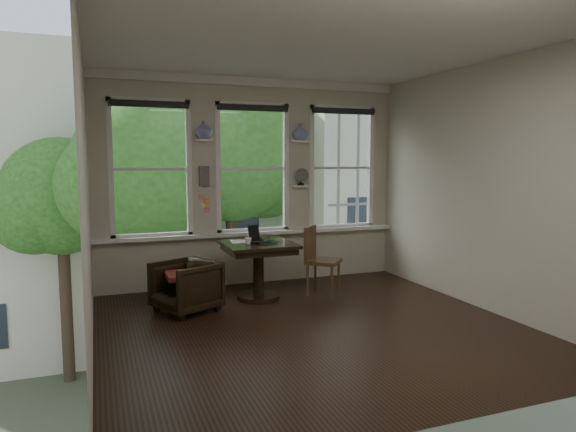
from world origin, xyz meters
name	(u,v)px	position (x,y,z in m)	size (l,w,h in m)	color
ground	(312,327)	(0.00, 0.00, 0.00)	(4.50, 4.50, 0.00)	black
ceiling	(313,46)	(0.00, 0.00, 3.00)	(4.50, 4.50, 0.00)	silver
wall_back	(252,182)	(0.00, 2.25, 1.50)	(4.50, 4.50, 0.00)	beige
wall_front	(448,210)	(0.00, -2.25, 1.50)	(4.50, 4.50, 0.00)	beige
wall_left	(86,196)	(-2.25, 0.00, 1.50)	(4.50, 4.50, 0.00)	beige
wall_right	(482,187)	(2.25, 0.00, 1.50)	(4.50, 4.50, 0.00)	beige
window_left	(151,169)	(-1.45, 2.25, 1.70)	(1.10, 0.12, 1.90)	white
window_center	(252,168)	(0.00, 2.25, 1.70)	(1.10, 0.12, 1.90)	white
window_right	(341,168)	(1.45, 2.25, 1.70)	(1.10, 0.12, 1.90)	white
shelf_left	(204,140)	(-0.72, 2.15, 2.10)	(0.26, 0.16, 0.03)	white
shelf_right	(300,141)	(0.72, 2.15, 2.10)	(0.26, 0.16, 0.03)	white
intercom	(204,176)	(-0.72, 2.18, 1.60)	(0.14, 0.06, 0.28)	#59544F
sticky_notes	(204,201)	(-0.72, 2.19, 1.25)	(0.16, 0.01, 0.24)	pink
desk_fan	(301,180)	(0.72, 2.13, 1.53)	(0.20, 0.20, 0.24)	#59544F
vase_left	(204,130)	(-0.72, 2.15, 2.24)	(0.24, 0.24, 0.25)	silver
vase_right	(300,132)	(0.72, 2.15, 2.24)	(0.24, 0.24, 0.25)	silver
table	(258,271)	(-0.21, 1.30, 0.38)	(0.90, 0.90, 0.75)	black
armchair_left	(186,286)	(-1.20, 1.06, 0.31)	(0.66, 0.68, 0.62)	black
cushion_red	(186,275)	(-1.20, 1.06, 0.45)	(0.45, 0.45, 0.06)	maroon
side_chair_right	(323,261)	(0.70, 1.24, 0.46)	(0.42, 0.42, 0.92)	#4D301B
laptop	(266,242)	(-0.13, 1.20, 0.76)	(0.36, 0.23, 0.03)	black
mug	(248,241)	(-0.36, 1.24, 0.79)	(0.09, 0.09, 0.08)	white
drinking_glass	(266,239)	(-0.13, 1.23, 0.80)	(0.13, 0.13, 0.10)	white
tablet	(254,233)	(-0.23, 1.41, 0.86)	(0.16, 0.02, 0.22)	black
papers	(239,241)	(-0.41, 1.48, 0.75)	(0.22, 0.30, 0.00)	silver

